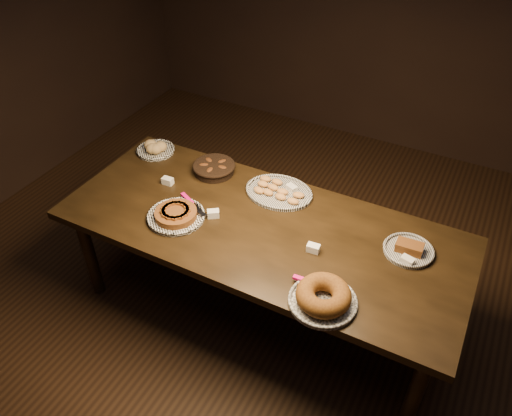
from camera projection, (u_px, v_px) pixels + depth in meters
The scene contains 9 objects.
ground at pixel (260, 308), 3.39m from camera, with size 5.00×5.00×0.00m, color black.
buffet_table at pixel (261, 234), 2.97m from camera, with size 2.40×1.00×0.75m.
apple_tart_plate at pixel (176, 215), 2.95m from camera, with size 0.35×0.37×0.07m.
madeleine_platter at pixel (278, 191), 3.14m from camera, with size 0.43×0.35×0.05m.
bundt_cake_plate at pixel (323, 297), 2.44m from camera, with size 0.36×0.34×0.11m.
croissant_basket at pixel (214, 167), 3.31m from camera, with size 0.34×0.34×0.07m.
bread_roll_plate at pixel (155, 149), 3.50m from camera, with size 0.27×0.27×0.08m.
loaf_plate at pixel (409, 250), 2.73m from camera, with size 0.28×0.28×0.06m.
tent_cards at pixel (274, 216), 2.95m from camera, with size 1.63×0.52×0.04m.
Camera 1 is at (1.00, -1.96, 2.67)m, focal length 35.00 mm.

